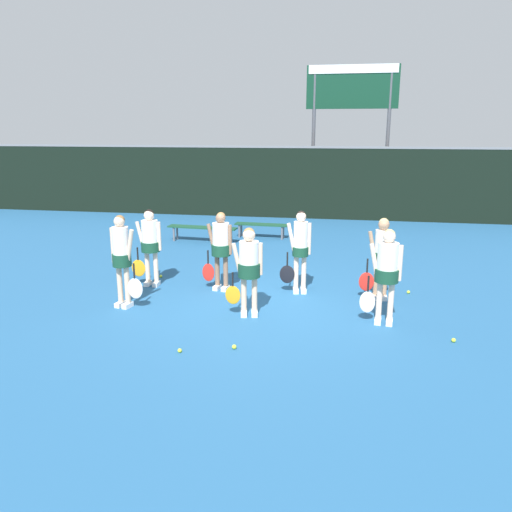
{
  "coord_description": "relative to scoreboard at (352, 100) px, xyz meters",
  "views": [
    {
      "loc": [
        1.56,
        -9.15,
        3.33
      ],
      "look_at": [
        -0.08,
        0.07,
        0.91
      ],
      "focal_mm": 35.0,
      "sensor_mm": 36.0,
      "label": 1
    }
  ],
  "objects": [
    {
      "name": "fence_windscreen",
      "position": [
        -1.69,
        -1.49,
        -3.0
      ],
      "size": [
        60.0,
        0.08,
        2.68
      ],
      "color": "black",
      "rests_on": "ground_plane"
    },
    {
      "name": "bench_far",
      "position": [
        -2.62,
        -5.17,
        -3.97
      ],
      "size": [
        1.66,
        0.45,
        0.44
      ],
      "rotation": [
        0.0,
        0.0,
        -0.06
      ],
      "color": "#19472D",
      "rests_on": "ground_plane"
    },
    {
      "name": "player_0",
      "position": [
        -4.18,
        -11.72,
        -3.31
      ],
      "size": [
        0.63,
        0.35,
        1.77
      ],
      "rotation": [
        0.0,
        0.0,
        -0.21
      ],
      "color": "beige",
      "rests_on": "ground_plane"
    },
    {
      "name": "player_2",
      "position": [
        0.64,
        -11.71,
        -3.35
      ],
      "size": [
        0.68,
        0.41,
        1.68
      ],
      "rotation": [
        0.0,
        0.0,
        -0.11
      ],
      "color": "beige",
      "rests_on": "ground_plane"
    },
    {
      "name": "bench_courtside",
      "position": [
        -4.27,
        -6.03,
        -3.95
      ],
      "size": [
        2.14,
        0.52,
        0.46
      ],
      "rotation": [
        0.0,
        0.0,
        -0.08
      ],
      "color": "#19472D",
      "rests_on": "ground_plane"
    },
    {
      "name": "tennis_ball_0",
      "position": [
        -2.5,
        -13.47,
        -4.32
      ],
      "size": [
        0.06,
        0.06,
        0.06
      ],
      "primitive_type": "sphere",
      "color": "#CCE033",
      "rests_on": "ground_plane"
    },
    {
      "name": "tennis_ball_4",
      "position": [
        1.27,
        -9.97,
        -4.32
      ],
      "size": [
        0.07,
        0.07,
        0.07
      ],
      "primitive_type": "sphere",
      "color": "#CCE033",
      "rests_on": "ground_plane"
    },
    {
      "name": "tennis_ball_3",
      "position": [
        1.7,
        -12.35,
        -4.32
      ],
      "size": [
        0.07,
        0.07,
        0.07
      ],
      "primitive_type": "sphere",
      "color": "#CCE033",
      "rests_on": "ground_plane"
    },
    {
      "name": "player_1",
      "position": [
        -1.75,
        -11.74,
        -3.38
      ],
      "size": [
        0.67,
        0.4,
        1.62
      ],
      "rotation": [
        0.0,
        0.0,
        0.19
      ],
      "color": "beige",
      "rests_on": "ground_plane"
    },
    {
      "name": "ground_plane",
      "position": [
        -1.69,
        -11.01,
        -4.35
      ],
      "size": [
        140.0,
        140.0,
        0.0
      ],
      "primitive_type": "plane",
      "color": "#235684"
    },
    {
      "name": "player_6",
      "position": [
        0.64,
        -10.41,
        -3.39
      ],
      "size": [
        0.64,
        0.35,
        1.64
      ],
      "rotation": [
        0.0,
        0.0,
        0.04
      ],
      "color": "tan",
      "rests_on": "ground_plane"
    },
    {
      "name": "tennis_ball_2",
      "position": [
        -4.18,
        -9.79,
        -4.32
      ],
      "size": [
        0.07,
        0.07,
        0.07
      ],
      "primitive_type": "sphere",
      "color": "#CCE033",
      "rests_on": "ground_plane"
    },
    {
      "name": "tennis_ball_1",
      "position": [
        -5.14,
        -8.85,
        -4.32
      ],
      "size": [
        0.07,
        0.07,
        0.07
      ],
      "primitive_type": "sphere",
      "color": "#CCE033",
      "rests_on": "ground_plane"
    },
    {
      "name": "player_5",
      "position": [
        -0.97,
        -10.27,
        -3.36
      ],
      "size": [
        0.62,
        0.34,
        1.71
      ],
      "rotation": [
        0.0,
        0.0,
        0.16
      ],
      "color": "beige",
      "rests_on": "ground_plane"
    },
    {
      "name": "tennis_ball_5",
      "position": [
        -1.71,
        -13.21,
        -4.32
      ],
      "size": [
        0.07,
        0.07,
        0.07
      ],
      "primitive_type": "sphere",
      "color": "#CCE033",
      "rests_on": "ground_plane"
    },
    {
      "name": "scoreboard",
      "position": [
        0.0,
        0.0,
        0.0
      ],
      "size": [
        3.46,
        0.15,
        5.62
      ],
      "color": "#515156",
      "rests_on": "ground_plane"
    },
    {
      "name": "player_3",
      "position": [
        -4.16,
        -10.36,
        -3.36
      ],
      "size": [
        0.69,
        0.4,
        1.67
      ],
      "rotation": [
        0.0,
        0.0,
        0.02
      ],
      "color": "beige",
      "rests_on": "ground_plane"
    },
    {
      "name": "player_4",
      "position": [
        -2.61,
        -10.38,
        -3.37
      ],
      "size": [
        0.66,
        0.4,
        1.65
      ],
      "rotation": [
        0.0,
        0.0,
        -0.16
      ],
      "color": "#8C664C",
      "rests_on": "ground_plane"
    }
  ]
}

